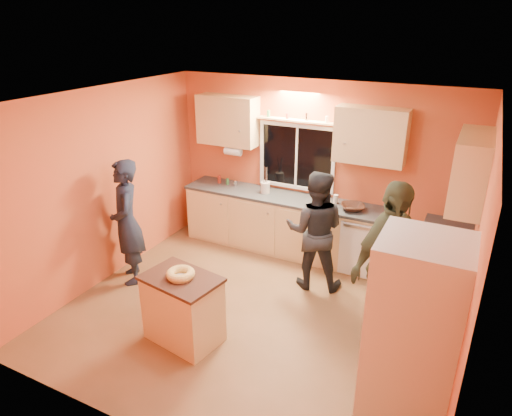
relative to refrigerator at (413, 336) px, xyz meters
The scene contains 14 objects.
ground 2.24m from the refrigerator, 157.06° to the left, with size 4.50×4.50×0.00m, color brown.
room_shell 2.26m from the refrigerator, 145.60° to the left, with size 4.54×4.04×2.61m.
back_counter 3.16m from the refrigerator, 126.89° to the left, with size 4.23×0.62×0.90m.
right_counter 1.38m from the refrigerator, 87.36° to the left, with size 0.62×1.84×0.90m.
refrigerator is the anchor object (origin of this frame).
island 2.45m from the refrigerator, behind, with size 0.91×0.69×0.80m.
bundt_pastry 2.40m from the refrigerator, behind, with size 0.31×0.31×0.09m, color #D6AD58.
person_left 3.87m from the refrigerator, 168.54° to the left, with size 0.63×0.41×1.72m, color black.
person_center 2.31m from the refrigerator, 130.48° to the left, with size 0.79×0.61×1.62m, color black.
person_right 1.17m from the refrigerator, 111.72° to the left, with size 1.10×0.46×1.87m, color #353C26.
mixing_bowl 2.73m from the refrigerator, 116.11° to the left, with size 0.33×0.33×0.08m, color black.
utensil_crock 3.60m from the refrigerator, 135.82° to the left, with size 0.14×0.14×0.17m, color beige.
potted_plant 1.09m from the refrigerator, 85.46° to the left, with size 0.27×0.23×0.30m, color gray.
red_box 1.71m from the refrigerator, 86.18° to the left, with size 0.16×0.12×0.07m, color maroon.
Camera 1 is at (2.11, -4.19, 3.38)m, focal length 32.00 mm.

